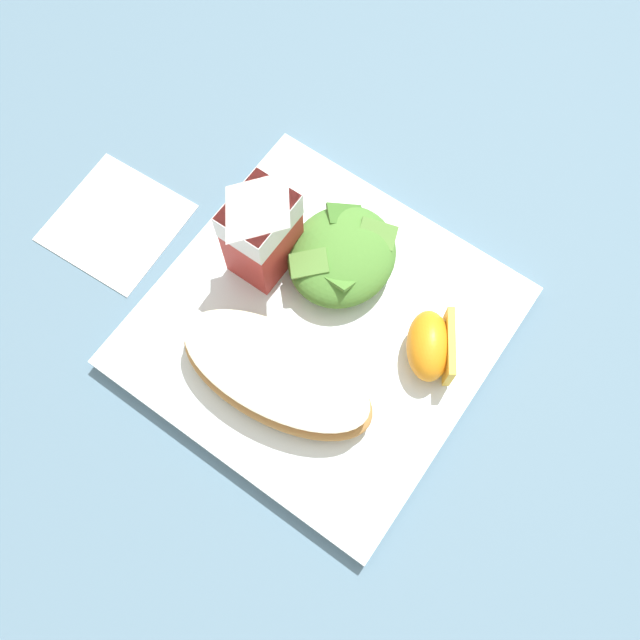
# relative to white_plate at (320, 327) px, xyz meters

# --- Properties ---
(ground) EXTENTS (3.00, 3.00, 0.00)m
(ground) POSITION_rel_white_plate_xyz_m (0.00, 0.00, -0.01)
(ground) COLOR slate
(white_plate) EXTENTS (0.28, 0.28, 0.02)m
(white_plate) POSITION_rel_white_plate_xyz_m (0.00, 0.00, 0.00)
(white_plate) COLOR silver
(white_plate) RESTS_ON ground
(cheesy_pizza_bread) EXTENTS (0.10, 0.18, 0.04)m
(cheesy_pizza_bread) POSITION_rel_white_plate_xyz_m (-0.06, 0.00, 0.03)
(cheesy_pizza_bread) COLOR #B77F42
(cheesy_pizza_bread) RESTS_ON white_plate
(green_salad_pile) EXTENTS (0.10, 0.09, 0.04)m
(green_salad_pile) POSITION_rel_white_plate_xyz_m (0.06, 0.02, 0.03)
(green_salad_pile) COLOR #4C8433
(green_salad_pile) RESTS_ON white_plate
(milk_carton) EXTENTS (0.06, 0.05, 0.11)m
(milk_carton) POSITION_rel_white_plate_xyz_m (0.02, 0.08, 0.07)
(milk_carton) COLOR #B7332D
(milk_carton) RESTS_ON white_plate
(orange_wedge_front) EXTENTS (0.07, 0.06, 0.04)m
(orange_wedge_front) POSITION_rel_white_plate_xyz_m (0.03, -0.09, 0.03)
(orange_wedge_front) COLOR orange
(orange_wedge_front) RESTS_ON white_plate
(paper_napkin) EXTENTS (0.12, 0.12, 0.00)m
(paper_napkin) POSITION_rel_white_plate_xyz_m (-0.02, 0.22, -0.01)
(paper_napkin) COLOR white
(paper_napkin) RESTS_ON ground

